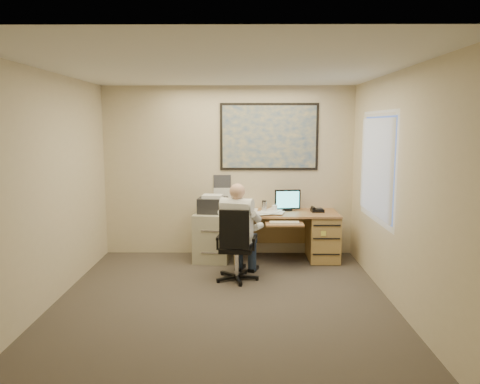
{
  "coord_description": "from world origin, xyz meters",
  "views": [
    {
      "loc": [
        0.24,
        -5.23,
        2.09
      ],
      "look_at": [
        0.19,
        1.3,
        1.15
      ],
      "focal_mm": 35.0,
      "sensor_mm": 36.0,
      "label": 1
    }
  ],
  "objects_px": {
    "office_chair": "(237,260)",
    "person": "(237,232)",
    "filing_cabinet": "(213,232)",
    "desk": "(307,231)"
  },
  "relations": [
    {
      "from": "filing_cabinet",
      "to": "person",
      "type": "xyz_separation_m",
      "value": [
        0.38,
        -0.92,
        0.22
      ]
    },
    {
      "from": "office_chair",
      "to": "person",
      "type": "height_order",
      "value": "person"
    },
    {
      "from": "office_chair",
      "to": "filing_cabinet",
      "type": "bearing_deg",
      "value": 118.33
    },
    {
      "from": "desk",
      "to": "office_chair",
      "type": "xyz_separation_m",
      "value": [
        -1.07,
        -1.04,
        -0.15
      ]
    },
    {
      "from": "person",
      "to": "office_chair",
      "type": "bearing_deg",
      "value": -67.51
    },
    {
      "from": "desk",
      "to": "filing_cabinet",
      "type": "distance_m",
      "value": 1.46
    },
    {
      "from": "desk",
      "to": "filing_cabinet",
      "type": "xyz_separation_m",
      "value": [
        -1.46,
        -0.04,
        0.0
      ]
    },
    {
      "from": "filing_cabinet",
      "to": "office_chair",
      "type": "xyz_separation_m",
      "value": [
        0.39,
        -1.0,
        -0.15
      ]
    },
    {
      "from": "filing_cabinet",
      "to": "office_chair",
      "type": "relative_size",
      "value": 1.03
    },
    {
      "from": "desk",
      "to": "office_chair",
      "type": "distance_m",
      "value": 1.5
    }
  ]
}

